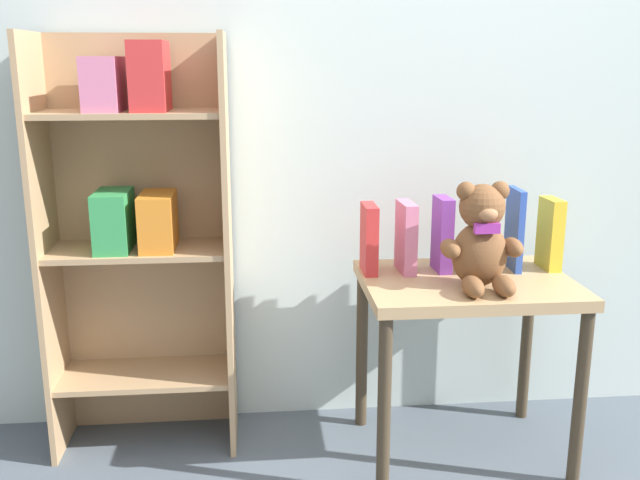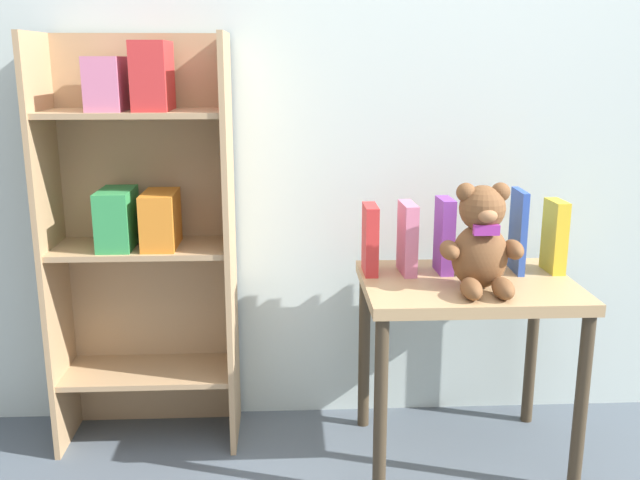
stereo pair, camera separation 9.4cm
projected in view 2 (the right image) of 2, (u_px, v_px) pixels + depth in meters
name	position (u px, v px, depth m)	size (l,w,h in m)	color
wall_back	(407.00, 63.00, 2.38)	(4.80, 0.06, 2.50)	silver
bookshelf_side	(142.00, 218.00, 2.31)	(0.59, 0.28, 1.34)	tan
display_table	(467.00, 308.00, 2.22)	(0.65, 0.49, 0.60)	tan
teddy_bear	(481.00, 242.00, 2.08)	(0.24, 0.22, 0.32)	brown
book_standing_red	(370.00, 239.00, 2.26)	(0.04, 0.13, 0.22)	red
book_standing_pink	(407.00, 238.00, 2.26)	(0.04, 0.14, 0.23)	#D17093
book_standing_purple	(444.00, 236.00, 2.26)	(0.04, 0.11, 0.24)	purple
book_standing_orange	(482.00, 237.00, 2.26)	(0.02, 0.15, 0.23)	orange
book_standing_blue	(518.00, 231.00, 2.27)	(0.02, 0.14, 0.26)	#2D51B7
book_standing_yellow	(555.00, 236.00, 2.27)	(0.04, 0.12, 0.23)	gold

